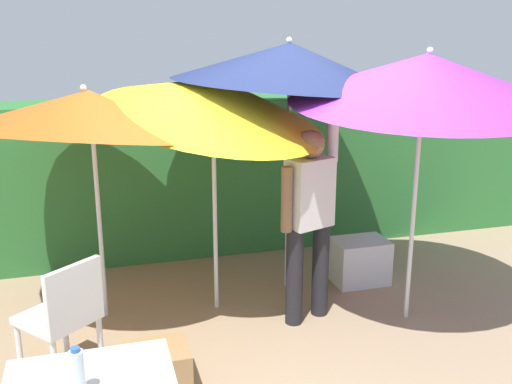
# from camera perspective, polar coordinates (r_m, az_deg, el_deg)

# --- Properties ---
(ground_plane) EXTENTS (24.00, 24.00, 0.00)m
(ground_plane) POSITION_cam_1_polar(r_m,az_deg,el_deg) (4.87, 1.00, -13.49)
(ground_plane) COLOR #9E8466
(hedge_row) EXTENTS (8.00, 0.70, 1.64)m
(hedge_row) POSITION_cam_1_polar(r_m,az_deg,el_deg) (6.46, -4.34, 1.70)
(hedge_row) COLOR #2D7033
(hedge_row) RESTS_ON ground_plane
(umbrella_rainbow) EXTENTS (1.93, 1.89, 2.26)m
(umbrella_rainbow) POSITION_cam_1_polar(r_m,az_deg,el_deg) (4.81, -3.92, 8.98)
(umbrella_rainbow) COLOR silver
(umbrella_rainbow) RESTS_ON ground_plane
(umbrella_orange) EXTENTS (2.05, 2.03, 2.31)m
(umbrella_orange) POSITION_cam_1_polar(r_m,az_deg,el_deg) (5.20, 3.22, 12.18)
(umbrella_orange) COLOR silver
(umbrella_orange) RESTS_ON ground_plane
(umbrella_yellow) EXTENTS (2.11, 2.12, 2.30)m
(umbrella_yellow) POSITION_cam_1_polar(r_m,az_deg,el_deg) (4.75, 15.99, 10.48)
(umbrella_yellow) COLOR silver
(umbrella_yellow) RESTS_ON ground_plane
(umbrella_navy) EXTENTS (2.07, 2.05, 2.12)m
(umbrella_navy) POSITION_cam_1_polar(r_m,az_deg,el_deg) (4.82, -15.81, 7.28)
(umbrella_navy) COLOR silver
(umbrella_navy) RESTS_ON ground_plane
(person_vendor) EXTENTS (0.55, 0.33, 1.88)m
(person_vendor) POSITION_cam_1_polar(r_m,az_deg,el_deg) (4.78, 5.13, -1.94)
(person_vendor) COLOR black
(person_vendor) RESTS_ON ground_plane
(chair_plastic) EXTENTS (0.62, 0.62, 0.89)m
(chair_plastic) POSITION_cam_1_polar(r_m,az_deg,el_deg) (4.27, -17.98, -11.06)
(chair_plastic) COLOR silver
(chair_plastic) RESTS_ON ground_plane
(cooler_box) EXTENTS (0.51, 0.37, 0.42)m
(cooler_box) POSITION_cam_1_polar(r_m,az_deg,el_deg) (5.78, 9.92, -6.55)
(cooler_box) COLOR silver
(cooler_box) RESTS_ON ground_plane
(crate_cardboard) EXTENTS (0.44, 0.36, 0.29)m
(crate_cardboard) POSITION_cam_1_polar(r_m,az_deg,el_deg) (4.23, -9.51, -16.36)
(crate_cardboard) COLOR #9E7A4C
(crate_cardboard) RESTS_ON ground_plane
(bottle_water) EXTENTS (0.07, 0.07, 0.24)m
(bottle_water) POSITION_cam_1_polar(r_m,az_deg,el_deg) (2.92, -16.79, -16.26)
(bottle_water) COLOR silver
(bottle_water) RESTS_ON folding_table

